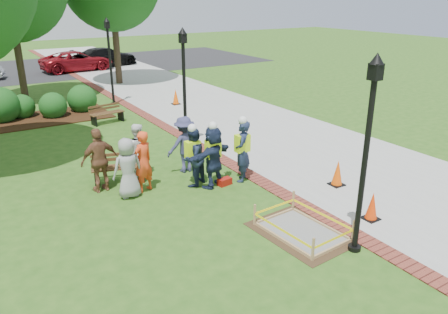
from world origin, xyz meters
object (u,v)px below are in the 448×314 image
wet_concrete_pad (302,224)px  hivis_worker_b (242,150)px  hivis_worker_a (213,155)px  hivis_worker_c (193,155)px  bench_near (119,173)px  cone_front (372,207)px  lamp_near (367,143)px

wet_concrete_pad → hivis_worker_b: 3.45m
hivis_worker_a → hivis_worker_c: (-0.45, 0.38, -0.04)m
wet_concrete_pad → bench_near: bench_near is taller
cone_front → hivis_worker_b: 4.02m
bench_near → lamp_near: 7.39m
hivis_worker_b → cone_front: bearing=-70.4°
bench_near → lamp_near: lamp_near is taller
wet_concrete_pad → hivis_worker_a: hivis_worker_a is taller
lamp_near → hivis_worker_c: size_ratio=2.28×
lamp_near → hivis_worker_c: (-1.33, 4.96, -1.55)m
hivis_worker_b → lamp_near: bearing=-90.8°
wet_concrete_pad → lamp_near: bearing=-66.9°
hivis_worker_a → hivis_worker_b: hivis_worker_b is taller
lamp_near → cone_front: bearing=28.0°
lamp_near → hivis_worker_a: bearing=100.9°
hivis_worker_a → bench_near: bearing=141.8°
cone_front → lamp_near: bearing=-152.0°
bench_near → wet_concrete_pad: bearing=-63.3°
lamp_near → hivis_worker_c: bearing=105.1°
hivis_worker_a → lamp_near: bearing=-79.1°
cone_front → hivis_worker_b: bearing=109.6°
bench_near → lamp_near: size_ratio=0.39×
cone_front → hivis_worker_c: size_ratio=0.40×
wet_concrete_pad → cone_front: cone_front is taller
cone_front → hivis_worker_a: 4.50m
wet_concrete_pad → hivis_worker_c: bearing=102.4°
bench_near → hivis_worker_a: hivis_worker_a is taller
hivis_worker_b → hivis_worker_c: hivis_worker_b is taller
cone_front → hivis_worker_a: (-2.27, 3.84, 0.61)m
lamp_near → hivis_worker_a: 4.90m
bench_near → cone_front: (4.49, -5.59, 0.09)m
cone_front → hivis_worker_c: bearing=122.9°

